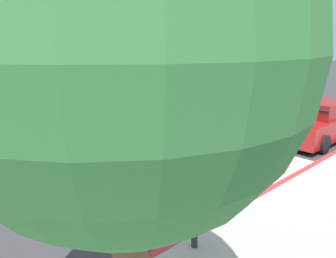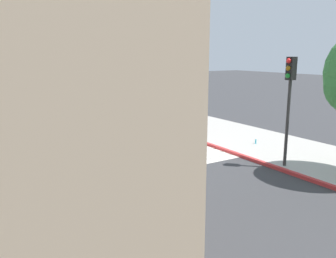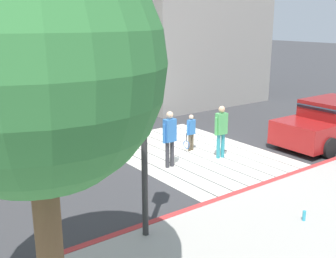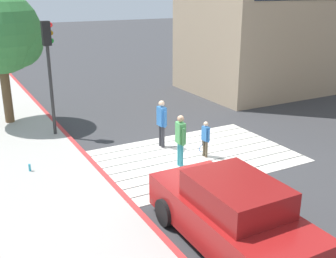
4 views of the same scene
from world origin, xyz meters
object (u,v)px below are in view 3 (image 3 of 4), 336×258
(water_bottle, at_px, (304,216))
(pedestrian_child_with_racket, at_px, (191,131))
(car_parked_near_curb, at_px, (330,123))
(pedestrian_adult_lead, at_px, (170,135))
(street_tree, at_px, (36,71))
(traffic_light_corner, at_px, (143,88))
(pedestrian_adult_trailing, at_px, (221,128))

(water_bottle, height_order, pedestrian_child_with_racket, pedestrian_child_with_racket)
(car_parked_near_curb, relative_size, pedestrian_adult_lead, 2.55)
(pedestrian_child_with_racket, bearing_deg, car_parked_near_curb, -117.07)
(street_tree, distance_m, water_bottle, 6.32)
(pedestrian_child_with_racket, bearing_deg, street_tree, 126.95)
(traffic_light_corner, bearing_deg, street_tree, 116.94)
(water_bottle, bearing_deg, pedestrian_adult_lead, 1.84)
(street_tree, xyz_separation_m, pedestrian_adult_lead, (4.18, -5.17, -2.65))
(pedestrian_adult_lead, relative_size, pedestrian_adult_trailing, 1.01)
(pedestrian_adult_trailing, bearing_deg, pedestrian_child_with_racket, 14.61)
(pedestrian_adult_trailing, bearing_deg, street_tree, 119.26)
(traffic_light_corner, height_order, pedestrian_child_with_racket, traffic_light_corner)
(water_bottle, relative_size, pedestrian_child_with_racket, 0.18)
(traffic_light_corner, height_order, pedestrian_adult_lead, traffic_light_corner)
(pedestrian_adult_lead, xyz_separation_m, pedestrian_adult_trailing, (-0.28, -1.78, -0.01))
(car_parked_near_curb, xyz_separation_m, pedestrian_adult_lead, (1.42, 5.90, 0.25))
(traffic_light_corner, height_order, water_bottle, traffic_light_corner)
(car_parked_near_curb, xyz_separation_m, pedestrian_child_with_racket, (2.26, 4.41, -0.05))
(water_bottle, relative_size, pedestrian_adult_lead, 0.13)
(car_parked_near_curb, distance_m, street_tree, 11.77)
(pedestrian_adult_trailing, bearing_deg, water_bottle, 159.00)
(street_tree, height_order, water_bottle, street_tree)
(street_tree, relative_size, pedestrian_adult_lead, 3.15)
(street_tree, xyz_separation_m, pedestrian_adult_trailing, (3.89, -6.95, -2.66))
(car_parked_near_curb, bearing_deg, pedestrian_adult_trailing, 74.53)
(car_parked_near_curb, relative_size, street_tree, 0.81)
(car_parked_near_curb, bearing_deg, pedestrian_adult_lead, 76.43)
(car_parked_near_curb, height_order, street_tree, street_tree)
(traffic_light_corner, distance_m, pedestrian_adult_lead, 4.63)
(pedestrian_adult_lead, bearing_deg, car_parked_near_curb, -103.57)
(traffic_light_corner, xyz_separation_m, pedestrian_adult_trailing, (2.72, -4.64, -2.06))
(traffic_light_corner, relative_size, water_bottle, 19.27)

